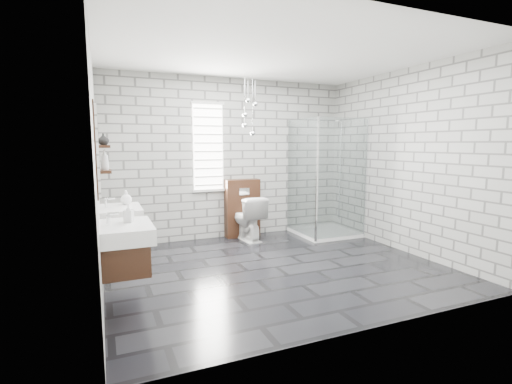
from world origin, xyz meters
TOP-DOWN VIEW (x-y plane):
  - floor at (0.00, 0.00)m, footprint 4.20×3.60m
  - ceiling at (0.00, 0.00)m, footprint 4.20×3.60m
  - wall_back at (0.00, 1.81)m, footprint 4.20×0.02m
  - wall_front at (0.00, -1.81)m, footprint 4.20×0.02m
  - wall_left at (-2.11, 0.00)m, footprint 0.02×3.60m
  - wall_right at (2.11, 0.00)m, footprint 0.02×3.60m
  - vanity_left at (-1.91, -0.58)m, footprint 0.47×0.70m
  - vanity_right at (-1.91, 0.46)m, footprint 0.47×0.70m
  - shelf_lower at (-2.03, -0.05)m, footprint 0.14×0.30m
  - shelf_upper at (-2.03, -0.05)m, footprint 0.14×0.30m
  - window at (-0.40, 1.78)m, footprint 0.56×0.05m
  - cistern_panel at (0.17, 1.70)m, footprint 0.60×0.20m
  - flush_plate at (0.17, 1.60)m, footprint 0.18×0.01m
  - shower_enclosure at (1.50, 1.18)m, footprint 1.00×1.00m
  - pendant_cluster at (0.17, 1.38)m, footprint 0.31×0.22m
  - toilet at (0.17, 1.45)m, footprint 0.48×0.76m
  - soap_bottle_a at (-1.83, -0.50)m, footprint 0.11×0.11m
  - soap_bottle_b at (-1.79, 0.64)m, footprint 0.18×0.18m
  - soap_bottle_c at (-2.02, -0.06)m, footprint 0.11×0.11m
  - vase at (-2.02, 0.06)m, footprint 0.13×0.13m

SIDE VIEW (x-z plane):
  - floor at x=0.00m, z-range -0.02..0.00m
  - toilet at x=0.17m, z-range 0.00..0.75m
  - cistern_panel at x=0.17m, z-range 0.00..1.00m
  - shower_enclosure at x=1.50m, z-range -0.51..1.52m
  - vanity_left at x=-1.91m, z-range -0.03..1.54m
  - vanity_right at x=-1.91m, z-range -0.03..1.54m
  - flush_plate at x=0.17m, z-range 0.74..0.86m
  - soap_bottle_b at x=-1.79m, z-range 0.85..1.03m
  - soap_bottle_a at x=-1.83m, z-range 0.85..1.03m
  - shelf_lower at x=-2.03m, z-range 1.31..1.33m
  - wall_back at x=0.00m, z-range 0.00..2.70m
  - wall_front at x=0.00m, z-range 0.00..2.70m
  - wall_left at x=-2.11m, z-range 0.00..2.70m
  - wall_right at x=2.11m, z-range 0.00..2.70m
  - soap_bottle_c at x=-2.02m, z-range 1.33..1.55m
  - window at x=-0.40m, z-range 0.81..2.29m
  - shelf_upper at x=-2.03m, z-range 1.57..1.59m
  - vase at x=-2.02m, z-range 1.59..1.72m
  - pendant_cluster at x=0.17m, z-range 1.58..2.55m
  - ceiling at x=0.00m, z-range 2.70..2.72m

